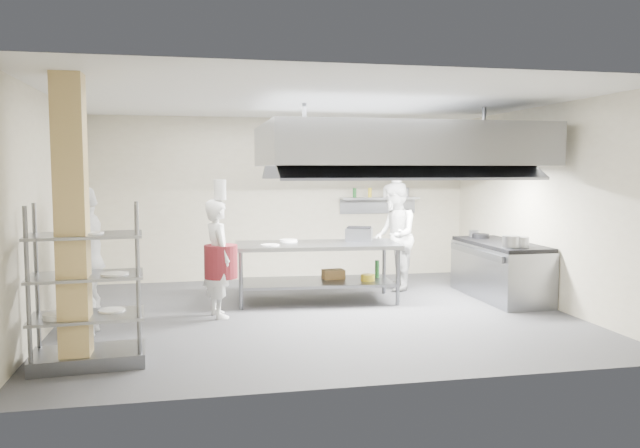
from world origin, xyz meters
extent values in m
plane|color=#2A2A2C|center=(0.00, 0.00, 0.00)|extent=(7.00, 7.00, 0.00)
plane|color=silver|center=(0.00, 0.00, 3.00)|extent=(7.00, 7.00, 0.00)
plane|color=#AFA58B|center=(0.00, 3.00, 1.50)|extent=(7.00, 0.00, 7.00)
plane|color=#AFA58B|center=(-3.50, 0.00, 1.50)|extent=(0.00, 6.00, 6.00)
plane|color=#AFA58B|center=(3.50, 0.00, 1.50)|extent=(0.00, 6.00, 6.00)
cube|color=tan|center=(-2.90, -1.90, 1.50)|extent=(0.30, 0.30, 3.00)
cube|color=gray|center=(1.30, 0.40, 2.40)|extent=(4.00, 2.50, 0.60)
cube|color=white|center=(0.40, 0.40, 2.08)|extent=(1.60, 0.12, 0.04)
cube|color=white|center=(2.20, 0.40, 2.08)|extent=(1.60, 0.12, 0.04)
cube|color=gray|center=(1.80, 2.84, 1.50)|extent=(1.50, 0.28, 0.04)
cube|color=gray|center=(0.17, 0.86, 0.88)|extent=(2.58, 1.22, 0.06)
cube|color=slate|center=(0.17, 0.86, 0.30)|extent=(2.37, 1.10, 0.04)
cube|color=gray|center=(3.08, 0.50, 0.42)|extent=(0.80, 2.00, 0.84)
cube|color=black|center=(3.08, 0.50, 0.87)|extent=(0.78, 1.96, 0.06)
imported|color=silver|center=(-1.37, 0.10, 0.82)|extent=(0.53, 0.68, 1.64)
imported|color=white|center=(1.65, 1.50, 0.92)|extent=(0.85, 1.01, 1.84)
imported|color=silver|center=(-3.00, -0.46, 0.92)|extent=(0.53, 1.11, 1.85)
cube|color=slate|center=(0.90, 1.02, 1.01)|extent=(0.50, 0.45, 0.20)
cube|color=brown|center=(0.47, 0.98, 0.39)|extent=(0.35, 0.25, 0.15)
cylinder|color=slate|center=(2.88, -0.20, 0.99)|extent=(0.26, 0.26, 0.18)
cylinder|color=white|center=(-2.80, -1.78, 0.55)|extent=(0.28, 0.28, 0.05)
camera|label=1|loc=(-1.71, -8.54, 2.05)|focal=35.00mm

